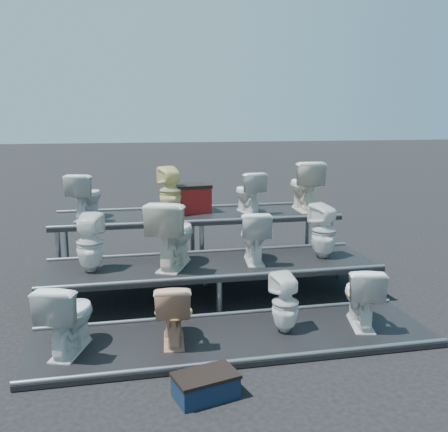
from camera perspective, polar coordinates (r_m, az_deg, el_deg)
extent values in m
plane|color=black|center=(6.59, -1.35, -9.33)|extent=(80.00, 80.00, 0.00)
cube|color=black|center=(5.40, 1.20, -13.80)|extent=(4.20, 1.20, 0.06)
cube|color=black|center=(6.51, -1.36, -7.44)|extent=(4.20, 1.20, 0.46)
cube|color=black|center=(7.68, -3.12, -2.96)|extent=(4.20, 1.20, 0.86)
imported|color=silver|center=(5.16, -17.37, -10.87)|extent=(0.61, 0.80, 0.72)
imported|color=tan|center=(5.16, -5.89, -10.83)|extent=(0.41, 0.66, 0.64)
imported|color=silver|center=(5.40, 7.01, -9.85)|extent=(0.33, 0.34, 0.64)
imported|color=silver|center=(5.72, 15.43, -8.72)|extent=(0.53, 0.74, 0.68)
imported|color=silver|center=(6.26, -15.09, -2.99)|extent=(0.40, 0.41, 0.71)
imported|color=silver|center=(6.26, -5.90, -1.98)|extent=(0.77, 0.96, 0.86)
imported|color=silver|center=(6.47, 3.43, -2.31)|extent=(0.46, 0.71, 0.68)
imported|color=silver|center=(6.77, 11.35, -1.69)|extent=(0.44, 0.44, 0.73)
imported|color=silver|center=(7.47, -15.50, 2.22)|extent=(0.57, 0.74, 0.67)
imported|color=#E0D489|center=(7.48, -6.14, 2.82)|extent=(0.41, 0.41, 0.73)
imported|color=silver|center=(7.69, 2.79, 2.75)|extent=(0.46, 0.68, 0.64)
imported|color=silver|center=(7.96, 9.18, 3.46)|extent=(0.48, 0.80, 0.79)
cube|color=maroon|center=(7.74, -3.80, 1.85)|extent=(0.60, 0.51, 0.39)
cube|color=#0E1D35|center=(4.43, -2.11, -18.96)|extent=(0.57, 0.43, 0.18)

